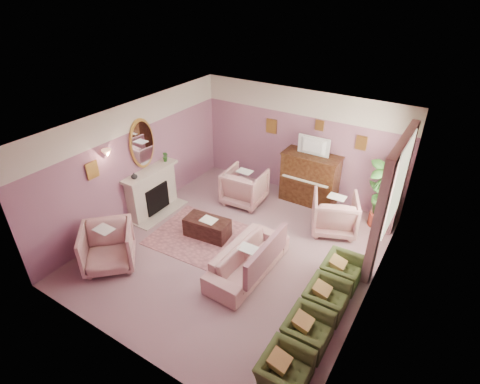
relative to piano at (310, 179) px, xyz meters
The scene contains 48 objects.
floor 2.80m from the piano, 100.57° to the right, with size 5.50×6.00×0.01m, color gray.
ceiling 3.47m from the piano, 100.57° to the right, with size 5.50×6.00×0.01m, color white.
wall_back 0.96m from the piano, 147.38° to the left, with size 5.50×0.02×2.80m, color #754E6D.
wall_front 5.75m from the piano, 95.03° to the right, with size 5.50×0.02×2.80m, color #754E6D.
wall_left 4.28m from the piano, 140.49° to the right, with size 0.02×6.00×2.80m, color #754E6D.
wall_right 3.58m from the piano, 49.98° to the right, with size 0.02×6.00×2.80m, color #754E6D.
picture_rail_band 1.92m from the piano, 148.20° to the left, with size 5.50×0.01×0.65m, color beige.
stripe_panel 2.66m from the piano, 31.69° to the right, with size 0.01×3.00×2.15m, color #A8B69C.
fireplace_surround 3.96m from the piano, 141.25° to the right, with size 0.30×1.40×1.10m, color beige.
fireplace_inset 3.89m from the piano, 140.33° to the right, with size 0.18×0.72×0.68m, color black.
fire_ember 3.88m from the piano, 139.95° to the right, with size 0.06×0.54×0.10m, color #FF2200.
mantel_shelf 3.97m from the piano, 140.98° to the right, with size 0.40×1.55×0.07m, color beige.
hearth 3.86m from the piano, 139.37° to the right, with size 0.55×1.50×0.02m, color beige.
mirror_frame 4.21m from the piano, 142.22° to the right, with size 0.04×0.72×1.20m, color gold.
mirror_glass 4.19m from the piano, 142.01° to the right, with size 0.01×0.60×1.06m, color white.
sconce_shade 4.90m from the piano, 131.47° to the right, with size 0.20×0.20×0.16m, color #FFAC7A.
piano is the anchor object (origin of this frame).
piano_keyshelf 0.36m from the piano, 90.00° to the right, with size 1.30×0.12×0.06m, color #3C200F.
piano_keys 0.37m from the piano, 90.00° to the right, with size 1.20×0.08×0.02m, color beige.
piano_top 0.66m from the piano, ahead, with size 1.45×0.65×0.04m, color #3C200F.
television 0.95m from the piano, 90.00° to the right, with size 0.80×0.12×0.48m, color black.
print_back_left 1.71m from the piano, 167.85° to the left, with size 0.30×0.03×0.38m, color gold.
print_back_right 1.57m from the piano, 14.93° to the left, with size 0.26×0.03×0.34m, color gold.
print_back_mid 1.38m from the piano, 90.00° to the left, with size 0.22×0.03×0.26m, color gold.
print_left_wall 5.15m from the piano, 129.60° to the right, with size 0.03×0.28×0.36m, color gold.
window_blind 2.69m from the piano, 27.19° to the right, with size 0.03×1.40×1.80m, color beige.
curtain_left 3.02m from the piano, 44.04° to the right, with size 0.16×0.34×2.60m, color #905964.
curtain_right 2.23m from the piano, ahead, with size 0.16×0.34×2.60m, color #905964.
pelmet 3.07m from the piano, 28.06° to the right, with size 0.16×2.20×0.16m, color #905964.
mantel_plant 3.67m from the piano, 147.67° to the right, with size 0.16×0.16×0.28m, color #2F6A26.
mantel_vase 4.30m from the piano, 135.67° to the right, with size 0.16×0.16×0.16m, color beige.
area_rug 3.04m from the piano, 114.68° to the right, with size 2.50×1.80×0.01m, color #9B5C61.
coffee_table 2.96m from the piano, 116.96° to the right, with size 1.00×0.50×0.45m, color black.
table_paper 2.91m from the piano, 116.08° to the right, with size 0.35×0.28×0.01m, color white.
sofa 3.14m from the piano, 89.01° to the right, with size 0.68×2.03×0.82m, color tan.
sofa_throw 3.16m from the piano, 81.74° to the right, with size 0.10×1.54×0.56m, color #905964.
floral_armchair_left 1.66m from the piano, 146.45° to the right, with size 0.97×0.97×1.01m, color tan.
floral_armchair_right 1.34m from the piano, 41.45° to the right, with size 0.97×0.97×1.01m, color tan.
floral_armchair_front 5.07m from the piano, 118.56° to the right, with size 0.97×0.97×1.01m, color tan.
olive_chair_a 5.17m from the piano, 70.54° to the right, with size 0.55×0.78×0.67m, color #435226.
olive_chair_b 4.41m from the piano, 66.98° to the right, with size 0.55×0.78×0.67m, color #435226.
olive_chair_c 3.67m from the piano, 61.95° to the right, with size 0.55×0.78×0.67m, color #435226.
olive_chair_d 2.97m from the piano, 54.46° to the right, with size 0.55×0.78×0.67m, color #435226.
side_table 1.91m from the piano, ahead, with size 0.52×0.52×0.70m, color silver.
side_plant_big 1.90m from the piano, ahead, with size 0.30×0.30×0.34m, color #2F6A26.
side_plant_small 2.02m from the piano, ahead, with size 0.16×0.16×0.28m, color #2F6A26.
palm_pot 1.86m from the piano, ahead, with size 0.34×0.34×0.34m, color maroon.
palm_plant 1.84m from the piano, ahead, with size 0.76×0.76×1.44m, color #2F6A26.
Camera 1 is at (3.44, -5.34, 5.20)m, focal length 28.00 mm.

